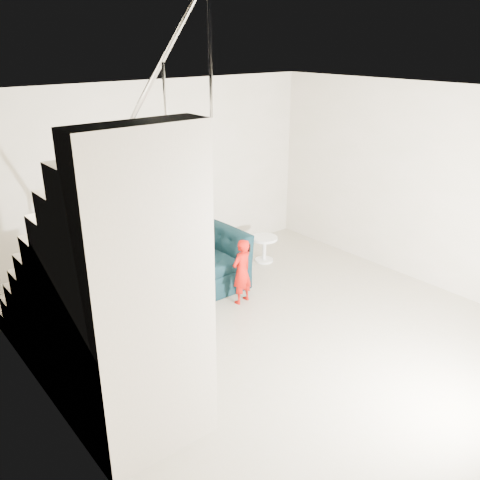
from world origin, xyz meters
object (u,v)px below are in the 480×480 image
at_px(side_table, 264,245).
at_px(staircase, 102,307).
at_px(armchair, 197,261).
at_px(toddler, 242,272).

bearing_deg(side_table, staircase, -156.84).
xyz_separation_m(armchair, staircase, (-1.94, -1.33, 0.56)).
height_order(armchair, toddler, toddler).
distance_m(toddler, staircase, 2.28).
relative_size(toddler, side_table, 2.19).
xyz_separation_m(armchair, toddler, (0.19, -0.73, 0.05)).
relative_size(side_table, staircase, 0.11).
distance_m(toddler, side_table, 1.36).
distance_m(armchair, side_table, 1.30).
bearing_deg(side_table, toddler, -144.46).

